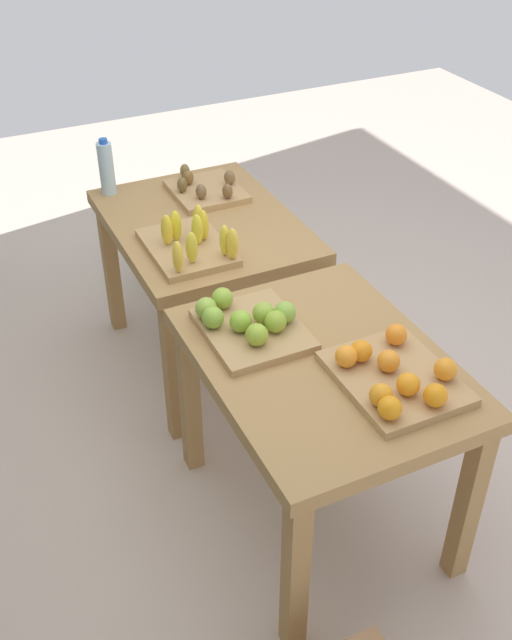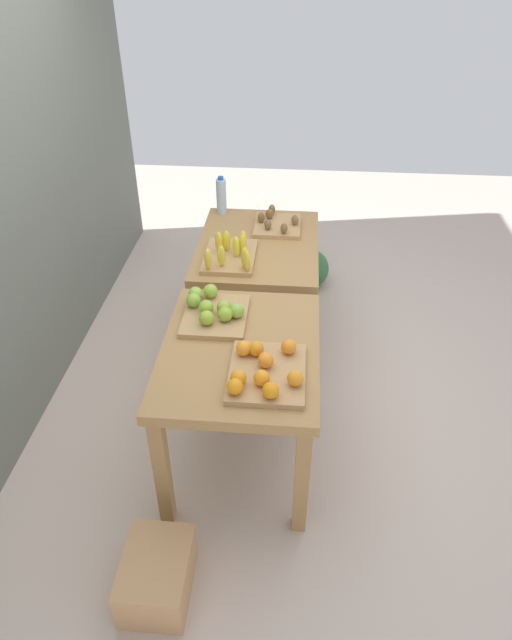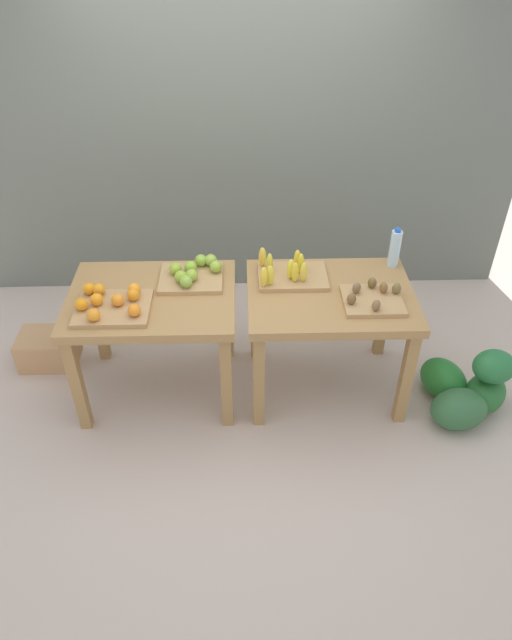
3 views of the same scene
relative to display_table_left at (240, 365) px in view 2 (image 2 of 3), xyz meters
The scene contains 10 objects.
ground_plane 0.87m from the display_table_left, ahead, with size 8.00×8.00×0.00m, color beige.
display_table_left is the anchor object (origin of this frame).
display_table_right 1.12m from the display_table_left, ahead, with size 1.04×0.80×0.79m.
orange_bin 0.30m from the display_table_left, 146.69° to the right, with size 0.44×0.37×0.11m.
apple_bin 0.34m from the display_table_left, 33.87° to the left, with size 0.40×0.35×0.11m.
banana_crate 0.90m from the display_table_left, ahead, with size 0.44×0.32×0.17m.
kiwi_bin 1.37m from the display_table_left, ahead, with size 0.36×0.32×0.10m.
water_bottle 1.62m from the display_table_left, 10.96° to the left, with size 0.07×0.07×0.27m.
watermelon_pile 2.11m from the display_table_left, ahead, with size 0.64×0.66×0.48m.
cardboard_produce_box 1.06m from the display_table_left, 160.61° to the left, with size 0.40×0.30×0.24m, color tan.
Camera 2 is at (-2.76, -0.27, 2.56)m, focal length 31.47 mm.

